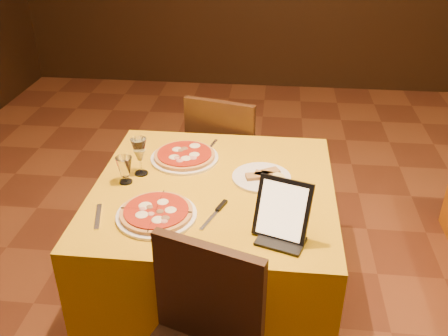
# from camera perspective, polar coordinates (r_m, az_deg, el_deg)

# --- Properties ---
(floor) EXTENTS (6.00, 7.00, 0.01)m
(floor) POSITION_cam_1_polar(r_m,az_deg,el_deg) (2.71, 10.43, -17.45)
(floor) COLOR #5E2D19
(floor) RESTS_ON ground
(main_table) EXTENTS (1.10, 1.10, 0.75)m
(main_table) POSITION_cam_1_polar(r_m,az_deg,el_deg) (2.51, -1.10, -9.38)
(main_table) COLOR #D09A0D
(main_table) RESTS_ON floor
(chair_main_far) EXTENTS (0.54, 0.54, 0.91)m
(chair_main_far) POSITION_cam_1_polar(r_m,az_deg,el_deg) (3.15, 0.74, 1.14)
(chair_main_far) COLOR black
(chair_main_far) RESTS_ON floor
(pizza_near) EXTENTS (0.34, 0.34, 0.03)m
(pizza_near) POSITION_cam_1_polar(r_m,az_deg,el_deg) (2.10, -7.73, -5.18)
(pizza_near) COLOR white
(pizza_near) RESTS_ON main_table
(pizza_far) EXTENTS (0.34, 0.34, 0.03)m
(pizza_far) POSITION_cam_1_polar(r_m,az_deg,el_deg) (2.52, -4.52, 1.31)
(pizza_far) COLOR white
(pizza_far) RESTS_ON main_table
(cutlet_dish) EXTENTS (0.28, 0.28, 0.03)m
(cutlet_dish) POSITION_cam_1_polar(r_m,az_deg,el_deg) (2.35, 4.31, -0.97)
(cutlet_dish) COLOR white
(cutlet_dish) RESTS_ON main_table
(wine_glass) EXTENTS (0.07, 0.07, 0.19)m
(wine_glass) POSITION_cam_1_polar(r_m,az_deg,el_deg) (2.38, -9.59, 1.33)
(wine_glass) COLOR tan
(wine_glass) RESTS_ON main_table
(water_glass) EXTENTS (0.09, 0.09, 0.13)m
(water_glass) POSITION_cam_1_polar(r_m,az_deg,el_deg) (2.34, -11.27, -0.24)
(water_glass) COLOR silver
(water_glass) RESTS_ON main_table
(tablet) EXTENTS (0.23, 0.16, 0.24)m
(tablet) POSITION_cam_1_polar(r_m,az_deg,el_deg) (1.93, 6.70, -4.74)
(tablet) COLOR black
(tablet) RESTS_ON main_table
(knife) EXTENTS (0.09, 0.20, 0.01)m
(knife) POSITION_cam_1_polar(r_m,az_deg,el_deg) (2.08, -1.35, -5.62)
(knife) COLOR #A3A4A9
(knife) RESTS_ON main_table
(fork_near) EXTENTS (0.07, 0.18, 0.01)m
(fork_near) POSITION_cam_1_polar(r_m,az_deg,el_deg) (2.15, -14.20, -5.39)
(fork_near) COLOR silver
(fork_near) RESTS_ON main_table
(fork_far) EXTENTS (0.05, 0.14, 0.01)m
(fork_far) POSITION_cam_1_polar(r_m,az_deg,el_deg) (2.65, -1.40, 2.59)
(fork_far) COLOR #AFAFB6
(fork_far) RESTS_ON main_table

